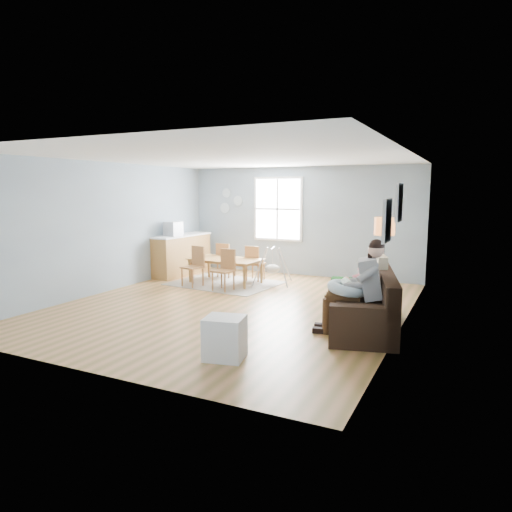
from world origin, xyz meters
The scene contains 22 objects.
room centered at (0.00, 0.00, 2.42)m, with size 8.40×9.40×3.90m.
window centered at (-0.60, 3.46, 1.65)m, with size 1.32×0.08×1.62m.
pictures centered at (2.97, -1.05, 1.85)m, with size 0.05×1.34×0.74m.
wall_plates centered at (-2.00, 3.47, 1.83)m, with size 0.67×0.02×0.66m.
sofa centered at (2.51, -0.34, 0.31)m, with size 1.43×2.32×0.87m.
green_throw centered at (2.25, 0.33, 0.55)m, with size 0.98×0.84×0.04m, color #155E1A.
beige_pillow centered at (2.59, 0.26, 0.80)m, with size 0.15×0.54×0.54m, color #BBB28F.
father centered at (2.46, -0.67, 0.76)m, with size 1.06×0.58×1.43m.
nursing_pillow centered at (2.30, -0.71, 0.68)m, with size 0.59×0.59×0.16m, color silver.
infant centered at (2.29, -0.68, 0.76)m, with size 0.25×0.38×0.14m.
toddler centered at (2.38, -0.16, 0.74)m, with size 0.59×0.43×0.88m.
floor_lamp centered at (2.58, 0.55, 1.38)m, with size 0.34×0.34×1.67m.
storage_cube centered at (1.17, -2.41, 0.27)m, with size 0.56×0.52×0.54m.
rug centered at (-1.16, 1.70, 0.01)m, with size 2.32×1.77×0.01m, color gray.
dining_table centered at (-1.16, 1.70, 0.29)m, with size 1.63×0.91×0.57m, color olive.
chair_sw centered at (-1.62, 1.17, 0.50)m, with size 0.48×0.48×0.89m.
chair_se centered at (-0.80, 1.09, 0.50)m, with size 0.44×0.44×0.88m.
chair_nw centered at (-1.51, 2.31, 0.48)m, with size 0.39×0.39×0.85m.
chair_ne centered at (-0.68, 2.23, 0.47)m, with size 0.39×0.39×0.84m.
counter centered at (-2.70, 2.22, 0.52)m, with size 0.64×1.85×1.02m.
monitor centered at (-2.71, 1.87, 1.19)m, with size 0.41×0.39×0.34m.
baby_swing centered at (-0.14, 2.09, 0.37)m, with size 1.00×1.02×0.83m.
Camera 1 is at (3.96, -7.24, 2.12)m, focal length 32.00 mm.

